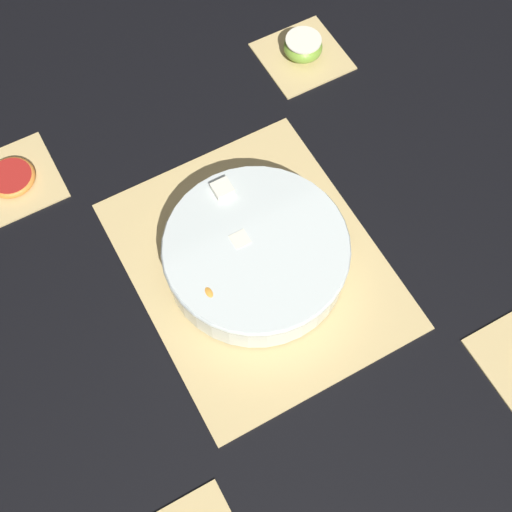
% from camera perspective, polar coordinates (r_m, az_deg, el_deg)
% --- Properties ---
extents(ground_plane, '(6.00, 6.00, 0.00)m').
position_cam_1_polar(ground_plane, '(1.08, -0.00, -0.72)').
color(ground_plane, black).
extents(bamboo_mat_center, '(0.43, 0.35, 0.01)m').
position_cam_1_polar(bamboo_mat_center, '(1.07, -0.00, -0.65)').
color(bamboo_mat_center, '#D6B775').
rests_on(bamboo_mat_center, ground_plane).
extents(coaster_mat_near_right, '(0.14, 0.14, 0.01)m').
position_cam_1_polar(coaster_mat_near_right, '(1.31, 3.72, 15.70)').
color(coaster_mat_near_right, '#D6B775').
rests_on(coaster_mat_near_right, ground_plane).
extents(coaster_mat_far_right, '(0.14, 0.14, 0.01)m').
position_cam_1_polar(coaster_mat_far_right, '(1.21, -18.88, 5.73)').
color(coaster_mat_far_right, '#D6B775').
rests_on(coaster_mat_far_right, ground_plane).
extents(fruit_salad_bowl, '(0.27, 0.27, 0.07)m').
position_cam_1_polar(fruit_salad_bowl, '(1.04, -0.01, 0.29)').
color(fruit_salad_bowl, silver).
rests_on(fruit_salad_bowl, bamboo_mat_center).
extents(apple_half, '(0.07, 0.07, 0.04)m').
position_cam_1_polar(apple_half, '(1.29, 3.78, 16.37)').
color(apple_half, '#7FAD38').
rests_on(apple_half, coaster_mat_near_right).
extents(grapefruit_slice, '(0.08, 0.08, 0.01)m').
position_cam_1_polar(grapefruit_slice, '(1.20, -19.00, 5.95)').
color(grapefruit_slice, '#B2231E').
rests_on(grapefruit_slice, coaster_mat_far_right).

